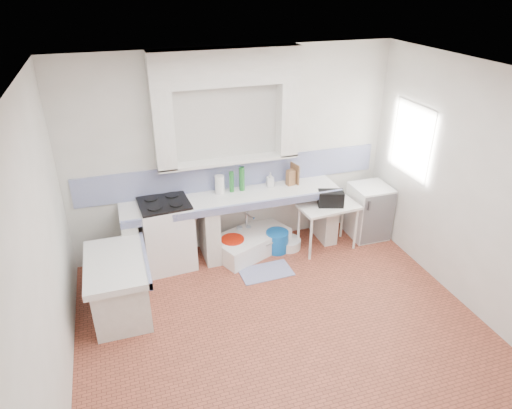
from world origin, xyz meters
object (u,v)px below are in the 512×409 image
object	(u,v)px
side_table	(327,227)
fridge	(369,211)
stove	(167,234)
sink	(251,243)

from	to	relation	value
side_table	fridge	xyz separation A→B (m)	(0.75, 0.13, 0.06)
side_table	fridge	distance (m)	0.76
stove	side_table	bearing A→B (deg)	-11.30
fridge	sink	bearing A→B (deg)	176.90
stove	fridge	size ratio (longest dim) A/B	1.13
side_table	fridge	bearing A→B (deg)	5.70
sink	side_table	bearing A→B (deg)	-36.40
stove	fridge	xyz separation A→B (m)	(2.98, -0.16, -0.05)
sink	fridge	xyz separation A→B (m)	(1.82, -0.11, 0.28)
stove	side_table	size ratio (longest dim) A/B	1.12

